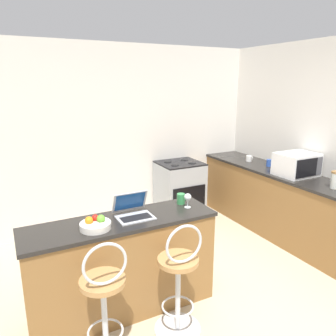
% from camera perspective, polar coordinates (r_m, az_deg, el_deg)
% --- Properties ---
extents(wall_back, '(12.00, 0.06, 2.60)m').
position_cam_1_polar(wall_back, '(4.81, -8.54, 5.32)').
color(wall_back, silver).
rests_on(wall_back, ground_plane).
extents(breakfast_bar, '(1.71, 0.49, 0.90)m').
position_cam_1_polar(breakfast_bar, '(3.13, -7.83, -16.53)').
color(breakfast_bar, olive).
rests_on(breakfast_bar, ground_plane).
extents(counter_right, '(0.61, 3.20, 0.90)m').
position_cam_1_polar(counter_right, '(4.69, 20.55, -6.44)').
color(counter_right, olive).
rests_on(counter_right, ground_plane).
extents(bar_stool_near, '(0.40, 0.40, 1.02)m').
position_cam_1_polar(bar_stool_near, '(2.66, -10.99, -22.35)').
color(bar_stool_near, silver).
rests_on(bar_stool_near, ground_plane).
extents(bar_stool_far, '(0.40, 0.40, 1.02)m').
position_cam_1_polar(bar_stool_far, '(2.86, 1.92, -19.19)').
color(bar_stool_far, silver).
rests_on(bar_stool_far, ground_plane).
extents(laptop, '(0.32, 0.29, 0.21)m').
position_cam_1_polar(laptop, '(2.97, -6.12, -7.34)').
color(laptop, '#B7BABF').
rests_on(laptop, breakfast_bar).
extents(microwave, '(0.50, 0.40, 0.29)m').
position_cam_1_polar(microwave, '(4.52, 21.51, 0.61)').
color(microwave, white).
rests_on(microwave, counter_right).
extents(stove_range, '(0.63, 0.59, 0.91)m').
position_cam_1_polar(stove_range, '(5.04, 2.03, -4.04)').
color(stove_range, '#9EA3A8').
rests_on(stove_range, ground_plane).
extents(storage_jar, '(0.10, 0.10, 0.20)m').
position_cam_1_polar(storage_jar, '(4.15, 27.11, -1.84)').
color(storage_jar, silver).
rests_on(storage_jar, counter_right).
extents(wine_glass_tall, '(0.07, 0.07, 0.14)m').
position_cam_1_polar(wine_glass_tall, '(3.14, 3.50, -5.16)').
color(wine_glass_tall, silver).
rests_on(wine_glass_tall, breakfast_bar).
extents(mug_green, '(0.10, 0.08, 0.10)m').
position_cam_1_polar(mug_green, '(3.25, 2.31, -5.35)').
color(mug_green, '#338447').
rests_on(mug_green, breakfast_bar).
extents(mug_white, '(0.10, 0.08, 0.09)m').
position_cam_1_polar(mug_white, '(5.13, 13.92, 1.62)').
color(mug_white, white).
rests_on(mug_white, counter_right).
extents(mug_blue, '(0.09, 0.07, 0.10)m').
position_cam_1_polar(mug_blue, '(4.90, 17.21, 0.87)').
color(mug_blue, '#2D51AD').
rests_on(mug_blue, counter_right).
extents(fruit_bowl, '(0.26, 0.26, 0.11)m').
position_cam_1_polar(fruit_bowl, '(2.79, -12.52, -9.56)').
color(fruit_bowl, silver).
rests_on(fruit_bowl, breakfast_bar).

